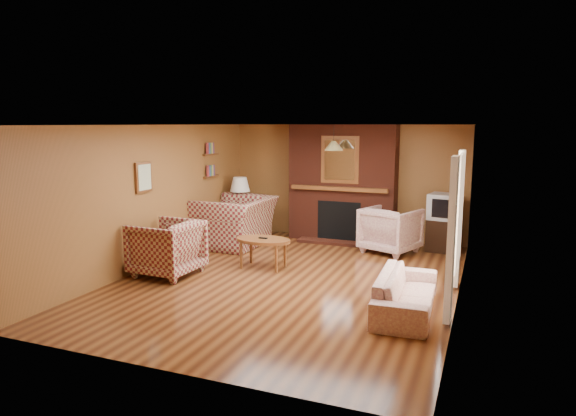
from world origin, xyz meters
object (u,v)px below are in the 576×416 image
at_px(plaid_armchair, 166,248).
at_px(coffee_table, 263,242).
at_px(side_table, 241,224).
at_px(fireplace, 343,184).
at_px(plaid_loveseat, 235,222).
at_px(floral_sofa, 406,292).
at_px(floral_armchair, 391,230).
at_px(tv_stand, 443,235).
at_px(crt_tv, 444,207).
at_px(table_lamp, 240,192).

xyz_separation_m(plaid_armchair, coffee_table, (1.28, 0.95, -0.00)).
xyz_separation_m(coffee_table, side_table, (-1.43, 1.98, -0.15)).
distance_m(fireplace, plaid_loveseat, 2.34).
bearing_deg(plaid_loveseat, floral_sofa, 57.56).
bearing_deg(floral_armchair, fireplace, -9.17).
bearing_deg(plaid_armchair, fireplace, 153.20).
distance_m(tv_stand, crt_tv, 0.55).
bearing_deg(side_table, floral_sofa, -38.42).
bearing_deg(plaid_armchair, coffee_table, 129.13).
height_order(floral_sofa, crt_tv, crt_tv).
bearing_deg(plaid_loveseat, coffee_table, 43.75).
height_order(coffee_table, tv_stand, tv_stand).
bearing_deg(table_lamp, plaid_armchair, -87.07).
height_order(fireplace, floral_sofa, fireplace).
xyz_separation_m(side_table, crt_tv, (4.15, 0.34, 0.57)).
bearing_deg(plaid_loveseat, crt_tv, 105.99).
bearing_deg(plaid_armchair, table_lamp, -174.47).
distance_m(coffee_table, crt_tv, 3.60).
distance_m(plaid_loveseat, side_table, 0.78).
relative_size(plaid_loveseat, floral_armchair, 1.57).
bearing_deg(coffee_table, floral_armchair, 45.74).
height_order(plaid_loveseat, floral_sofa, plaid_loveseat).
height_order(coffee_table, crt_tv, crt_tv).
bearing_deg(side_table, fireplace, 14.29).
height_order(fireplace, table_lamp, fireplace).
xyz_separation_m(floral_sofa, side_table, (-4.00, 3.17, 0.04)).
xyz_separation_m(side_table, table_lamp, (0.00, 0.00, 0.69)).
bearing_deg(floral_sofa, fireplace, 24.80).
bearing_deg(fireplace, coffee_table, -104.95).
distance_m(table_lamp, crt_tv, 4.17).
bearing_deg(table_lamp, tv_stand, 4.82).
bearing_deg(floral_sofa, tv_stand, -4.78).
bearing_deg(side_table, coffee_table, -54.18).
xyz_separation_m(floral_armchair, table_lamp, (-3.24, 0.12, 0.55)).
xyz_separation_m(floral_sofa, crt_tv, (0.15, 3.52, 0.61)).
distance_m(floral_sofa, coffee_table, 2.84).
bearing_deg(plaid_loveseat, fireplace, 124.81).
bearing_deg(side_table, table_lamp, 0.00).
bearing_deg(tv_stand, floral_armchair, -148.36).
distance_m(floral_armchair, table_lamp, 3.29).
height_order(plaid_loveseat, coffee_table, plaid_loveseat).
relative_size(side_table, tv_stand, 0.96).
distance_m(plaid_armchair, table_lamp, 2.98).
bearing_deg(table_lamp, fireplace, 14.29).
bearing_deg(plaid_armchair, side_table, -174.47).
bearing_deg(crt_tv, coffee_table, -139.51).
distance_m(table_lamp, tv_stand, 4.22).
distance_m(plaid_loveseat, crt_tv, 4.06).
bearing_deg(crt_tv, floral_sofa, -92.44).
xyz_separation_m(fireplace, plaid_armchair, (-1.95, -3.46, -0.74)).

